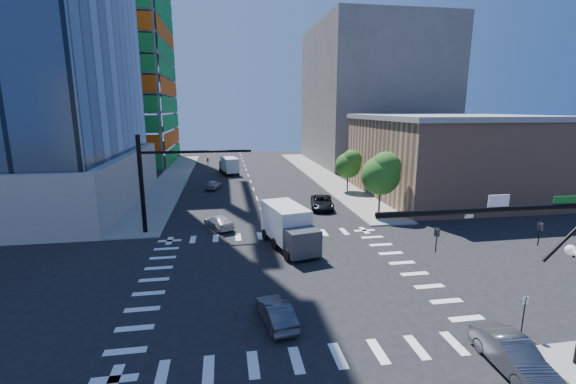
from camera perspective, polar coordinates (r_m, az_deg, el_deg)
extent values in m
plane|color=black|center=(27.31, -0.21, -12.44)|extent=(160.00, 160.00, 0.00)
cube|color=silver|center=(27.31, -0.21, -12.44)|extent=(20.00, 20.00, 0.01)
cube|color=gray|center=(67.52, 4.85, 2.56)|extent=(5.00, 60.00, 0.15)
cube|color=gray|center=(66.03, -16.70, 1.87)|extent=(5.00, 60.00, 0.15)
cube|color=#A29A91|center=(56.55, -36.69, 1.27)|extent=(30.00, 30.00, 6.00)
cube|color=#198E37|center=(88.15, -17.55, 20.28)|extent=(0.12, 24.00, 49.00)
cube|color=#D2510C|center=(78.64, -28.62, 20.44)|extent=(24.00, 0.12, 49.00)
cube|color=tan|center=(55.15, 22.43, 4.67)|extent=(20.00, 22.00, 10.00)
cube|color=gray|center=(54.78, 22.89, 10.16)|extent=(20.50, 22.50, 0.60)
cube|color=#5C5953|center=(85.34, 12.22, 13.75)|extent=(24.00, 30.00, 28.00)
cylinder|color=black|center=(17.12, 28.62, -2.33)|extent=(10.00, 0.24, 0.24)
cylinder|color=black|center=(19.78, 36.59, -4.77)|extent=(2.50, 0.14, 2.50)
imported|color=black|center=(18.67, 33.15, -5.23)|extent=(0.16, 0.20, 1.00)
imported|color=black|center=(16.02, 21.09, -6.66)|extent=(0.16, 0.20, 1.00)
cube|color=white|center=(17.04, 28.74, -1.19)|extent=(0.90, 0.04, 0.50)
cube|color=#0E621E|center=(19.04, 35.86, -0.90)|extent=(1.10, 0.04, 0.28)
sphere|color=white|center=(20.39, 36.36, -6.94)|extent=(0.44, 0.44, 0.44)
cylinder|color=black|center=(37.39, -20.88, 1.03)|extent=(0.40, 0.40, 9.00)
cylinder|color=black|center=(36.29, -13.44, 5.82)|extent=(10.00, 0.24, 0.24)
imported|color=black|center=(36.36, -11.78, 4.16)|extent=(0.16, 0.20, 1.00)
cylinder|color=#382316|center=(43.07, 13.36, -1.67)|extent=(0.20, 0.20, 2.27)
sphere|color=#255015|center=(42.45, 13.56, 2.38)|extent=(4.16, 4.16, 4.16)
sphere|color=#2E7527|center=(42.18, 14.29, 3.62)|extent=(3.25, 3.25, 3.25)
cylinder|color=#382316|center=(54.19, 8.79, 1.17)|extent=(0.20, 0.20, 1.92)
sphere|color=#255015|center=(53.75, 8.88, 3.90)|extent=(3.52, 3.52, 3.52)
sphere|color=#2E7527|center=(53.48, 9.42, 4.73)|extent=(2.75, 2.75, 2.75)
cylinder|color=black|center=(23.69, 31.50, -15.49)|extent=(0.06, 0.06, 2.20)
cube|color=silver|center=(23.31, 31.75, -13.51)|extent=(0.30, 0.03, 0.40)
imported|color=#4F4F54|center=(21.04, 30.35, -20.11)|extent=(1.72, 4.50, 1.46)
imported|color=black|center=(44.83, 5.05, -1.53)|extent=(3.50, 5.81, 1.51)
imported|color=silver|center=(38.12, -10.18, -4.35)|extent=(3.37, 4.77, 1.28)
imported|color=#939499|center=(56.52, -10.99, 1.07)|extent=(2.47, 4.09, 1.30)
imported|color=#444449|center=(21.78, -1.82, -17.39)|extent=(2.02, 4.10, 1.29)
cube|color=silver|center=(31.79, 0.31, -4.87)|extent=(3.70, 5.83, 2.80)
cube|color=#38393F|center=(32.00, 0.31, -6.07)|extent=(2.84, 2.43, 2.05)
cube|color=silver|center=(69.16, -8.79, 4.12)|extent=(3.19, 5.05, 2.43)
cube|color=#38393F|center=(69.25, -8.77, 3.63)|extent=(2.46, 2.11, 1.78)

